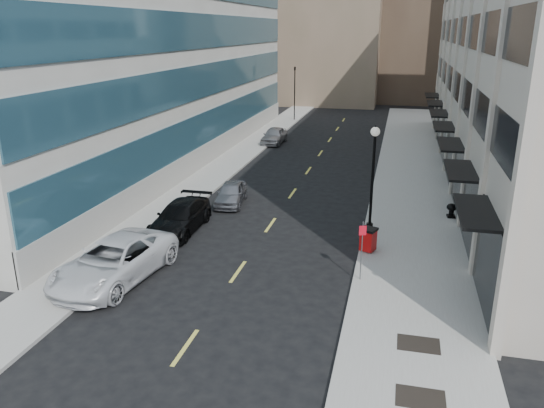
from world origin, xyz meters
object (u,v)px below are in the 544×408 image
at_px(car_silver_sedan, 231,193).
at_px(sign_post, 362,243).
at_px(car_black_pickup, 180,217).
at_px(urn_planter, 452,209).
at_px(lamppost, 373,170).
at_px(car_grey_sedan, 274,136).
at_px(trash_bin, 368,239).
at_px(car_white_van, 114,261).
at_px(traffic_signal, 295,70).

distance_m(car_silver_sedan, sign_post, 12.30).
xyz_separation_m(car_silver_sedan, sign_post, (8.50, -8.82, 1.13)).
distance_m(car_black_pickup, car_silver_sedan, 5.06).
height_order(car_silver_sedan, urn_planter, car_silver_sedan).
bearing_deg(lamppost, car_grey_sedan, 115.80).
bearing_deg(lamppost, urn_planter, 35.68).
relative_size(car_black_pickup, trash_bin, 4.56).
distance_m(car_grey_sedan, urn_planter, 22.90).
xyz_separation_m(car_black_pickup, car_silver_sedan, (1.22, 4.91, -0.08)).
relative_size(trash_bin, urn_planter, 1.44).
xyz_separation_m(car_white_van, trash_bin, (10.20, 5.35, -0.12)).
height_order(traffic_signal, sign_post, traffic_signal).
xyz_separation_m(car_black_pickup, car_grey_sedan, (-0.38, 22.89, -0.01)).
relative_size(traffic_signal, trash_bin, 6.13).
xyz_separation_m(traffic_signal, lamppost, (10.80, -33.89, -2.31)).
relative_size(car_white_van, sign_post, 2.45).
distance_m(traffic_signal, lamppost, 35.65).
height_order(car_black_pickup, sign_post, sign_post).
bearing_deg(car_grey_sedan, car_silver_sedan, -83.37).
xyz_separation_m(car_white_van, sign_post, (10.10, 2.20, 0.92)).
height_order(car_silver_sedan, car_grey_sedan, car_grey_sedan).
bearing_deg(traffic_signal, car_white_van, -89.05).
bearing_deg(lamppost, trash_bin, -87.93).
height_order(car_white_van, urn_planter, car_white_van).
height_order(car_white_van, car_silver_sedan, car_white_van).
bearing_deg(sign_post, car_black_pickup, 141.32).
height_order(lamppost, urn_planter, lamppost).
bearing_deg(car_black_pickup, urn_planter, 19.72).
distance_m(car_grey_sedan, lamppost, 23.36).
relative_size(car_black_pickup, lamppost, 0.93).
height_order(car_silver_sedan, lamppost, lamppost).
bearing_deg(car_grey_sedan, lamppost, -62.65).
relative_size(car_grey_sedan, trash_bin, 3.86).
distance_m(car_white_van, trash_bin, 11.52).
xyz_separation_m(traffic_signal, urn_planter, (15.10, -30.80, -5.09)).
height_order(car_grey_sedan, lamppost, lamppost).
height_order(car_grey_sedan, urn_planter, car_grey_sedan).
bearing_deg(urn_planter, sign_post, -115.54).
bearing_deg(traffic_signal, lamppost, -72.32).
bearing_deg(trash_bin, car_white_van, -130.59).
xyz_separation_m(car_silver_sedan, lamppost, (8.50, -2.91, 2.74)).
relative_size(trash_bin, sign_post, 0.44).
bearing_deg(car_silver_sedan, lamppost, -25.73).
bearing_deg(urn_planter, lamppost, -144.32).
xyz_separation_m(car_silver_sedan, car_grey_sedan, (-1.60, 17.99, 0.08)).
height_order(car_black_pickup, car_grey_sedan, car_black_pickup).
bearing_deg(car_black_pickup, lamppost, 11.40).
height_order(car_silver_sedan, sign_post, sign_post).
bearing_deg(car_white_van, car_silver_sedan, 88.98).
distance_m(car_silver_sedan, lamppost, 9.39).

